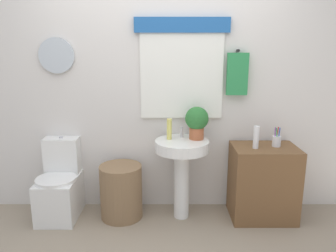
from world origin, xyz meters
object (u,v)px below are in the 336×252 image
at_px(wooden_cabinet, 263,182).
at_px(potted_plant, 197,121).
at_px(pedestal_sink, 182,160).
at_px(lotion_bottle, 256,137).
at_px(toilet, 60,187).
at_px(soap_bottle, 169,129).
at_px(toothbrush_cup, 276,141).
at_px(laundry_hamper, 121,191).

xyz_separation_m(wooden_cabinet, potted_plant, (-0.65, 0.06, 0.60)).
bearing_deg(pedestal_sink, wooden_cabinet, 0.00).
distance_m(wooden_cabinet, lotion_bottle, 0.48).
bearing_deg(toilet, soap_bottle, 0.79).
distance_m(lotion_bottle, toothbrush_cup, 0.23).
bearing_deg(wooden_cabinet, potted_plant, 174.72).
xyz_separation_m(pedestal_sink, lotion_bottle, (0.68, -0.04, 0.24)).
distance_m(laundry_hamper, lotion_bottle, 1.39).
distance_m(laundry_hamper, soap_bottle, 0.78).
bearing_deg(laundry_hamper, toilet, 176.67).
bearing_deg(lotion_bottle, pedestal_sink, 176.65).
bearing_deg(soap_bottle, pedestal_sink, -22.62).
bearing_deg(toilet, pedestal_sink, -1.69).
bearing_deg(pedestal_sink, toilet, 178.31).
height_order(laundry_hamper, wooden_cabinet, wooden_cabinet).
xyz_separation_m(wooden_cabinet, soap_bottle, (-0.91, 0.05, 0.52)).
xyz_separation_m(laundry_hamper, lotion_bottle, (1.27, -0.04, 0.56)).
height_order(soap_bottle, potted_plant, potted_plant).
relative_size(toilet, soap_bottle, 3.92).
relative_size(wooden_cabinet, lotion_bottle, 3.40).
bearing_deg(toothbrush_cup, wooden_cabinet, -169.39).
distance_m(toilet, soap_bottle, 1.22).
bearing_deg(lotion_bottle, laundry_hamper, 178.20).
height_order(potted_plant, toothbrush_cup, potted_plant).
relative_size(potted_plant, lotion_bottle, 1.47).
bearing_deg(toothbrush_cup, potted_plant, 176.96).
bearing_deg(toothbrush_cup, laundry_hamper, -179.23).
relative_size(laundry_hamper, toothbrush_cup, 2.86).
distance_m(potted_plant, toothbrush_cup, 0.78).
height_order(pedestal_sink, wooden_cabinet, pedestal_sink).
relative_size(wooden_cabinet, toothbrush_cup, 3.89).
height_order(laundry_hamper, lotion_bottle, lotion_bottle).
relative_size(wooden_cabinet, soap_bottle, 3.61).
bearing_deg(toilet, wooden_cabinet, -1.02).
bearing_deg(laundry_hamper, wooden_cabinet, 0.00).
relative_size(soap_bottle, toothbrush_cup, 1.08).
distance_m(pedestal_sink, potted_plant, 0.40).
xyz_separation_m(pedestal_sink, soap_bottle, (-0.12, 0.05, 0.30)).
bearing_deg(toothbrush_cup, soap_bottle, 178.30).
xyz_separation_m(soap_bottle, potted_plant, (0.26, 0.01, 0.08)).
relative_size(laundry_hamper, wooden_cabinet, 0.74).
xyz_separation_m(wooden_cabinet, toothbrush_cup, (0.11, 0.02, 0.41)).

